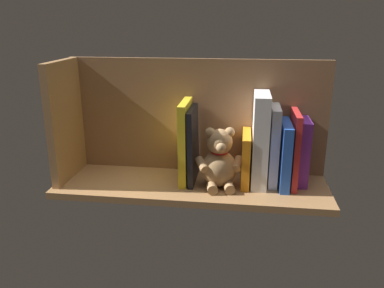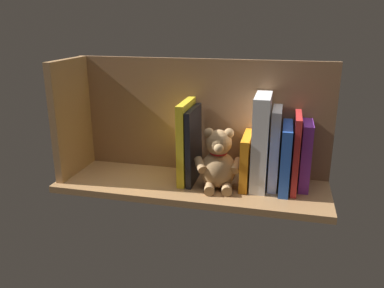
{
  "view_description": "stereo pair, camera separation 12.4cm",
  "coord_description": "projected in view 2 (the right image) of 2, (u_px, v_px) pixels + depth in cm",
  "views": [
    {
      "loc": [
        -15.69,
        117.47,
        51.48
      ],
      "look_at": [
        0.0,
        0.0,
        13.28
      ],
      "focal_mm": 36.34,
      "sensor_mm": 36.0,
      "label": 1
    },
    {
      "loc": [
        -27.92,
        115.18,
        51.48
      ],
      "look_at": [
        0.0,
        0.0,
        13.28
      ],
      "focal_mm": 36.34,
      "sensor_mm": 36.0,
      "label": 2
    }
  ],
  "objects": [
    {
      "name": "dictionary_thick_white",
      "position": [
        261.0,
        142.0,
        1.22
      ],
      "size": [
        4.85,
        16.11,
        29.64
      ],
      "primitive_type": "cube",
      "color": "white",
      "rests_on": "ground_plane"
    },
    {
      "name": "book_2",
      "position": [
        286.0,
        157.0,
        1.21
      ],
      "size": [
        2.97,
        17.02,
        20.8
      ],
      "primitive_type": "cube",
      "color": "blue",
      "rests_on": "ground_plane"
    },
    {
      "name": "shelf_back_panel",
      "position": [
        200.0,
        116.0,
        1.34
      ],
      "size": [
        88.33,
        1.5,
        39.13
      ],
      "primitive_type": "cube",
      "color": "#8C6340",
      "rests_on": "ground_plane"
    },
    {
      "name": "teddy_bear",
      "position": [
        218.0,
        162.0,
        1.22
      ],
      "size": [
        15.66,
        13.92,
        19.6
      ],
      "rotation": [
        0.0,
        0.0,
        0.18
      ],
      "color": "tan",
      "rests_on": "ground_plane"
    },
    {
      "name": "book_1",
      "position": [
        296.0,
        152.0,
        1.2
      ],
      "size": [
        1.82,
        15.75,
        24.09
      ],
      "primitive_type": "cube",
      "color": "red",
      "rests_on": "ground_plane"
    },
    {
      "name": "book_4",
      "position": [
        246.0,
        160.0,
        1.25
      ],
      "size": [
        2.59,
        16.47,
        16.71
      ],
      "primitive_type": "cube",
      "color": "orange",
      "rests_on": "ground_plane"
    },
    {
      "name": "book_3",
      "position": [
        275.0,
        148.0,
        1.22
      ],
      "size": [
        2.84,
        13.98,
        25.47
      ],
      "primitive_type": "cube",
      "color": "silver",
      "rests_on": "ground_plane"
    },
    {
      "name": "book_6",
      "position": [
        186.0,
        141.0,
        1.27
      ],
      "size": [
        2.67,
        16.88,
        26.57
      ],
      "primitive_type": "cube",
      "rotation": [
        0.0,
        0.01,
        0.0
      ],
      "color": "yellow",
      "rests_on": "ground_plane"
    },
    {
      "name": "book_5",
      "position": [
        194.0,
        145.0,
        1.27
      ],
      "size": [
        2.22,
        16.85,
        24.53
      ],
      "primitive_type": "cube",
      "rotation": [
        0.0,
        0.02,
        0.0
      ],
      "color": "black",
      "rests_on": "ground_plane"
    },
    {
      "name": "ground_plane",
      "position": [
        192.0,
        185.0,
        1.29
      ],
      "size": [
        88.33,
        28.51,
        2.2
      ],
      "primitive_type": "cube",
      "color": "#A87A4C"
    },
    {
      "name": "shelf_side_divider",
      "position": [
        72.0,
        118.0,
        1.32
      ],
      "size": [
        2.4,
        22.51,
        39.13
      ],
      "primitive_type": "cube",
      "color": "#A87A4C",
      "rests_on": "ground_plane"
    },
    {
      "name": "book_0",
      "position": [
        305.0,
        155.0,
        1.22
      ],
      "size": [
        3.12,
        12.13,
        21.38
      ],
      "primitive_type": "cube",
      "color": "purple",
      "rests_on": "ground_plane"
    }
  ]
}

